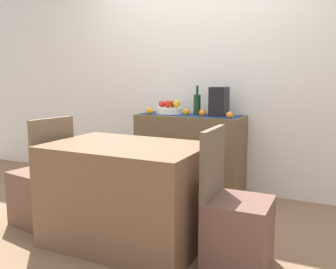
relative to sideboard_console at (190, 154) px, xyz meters
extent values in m
cube|color=#7E6047|center=(0.00, -0.92, -0.42)|extent=(6.40, 6.40, 0.02)
cube|color=silver|center=(0.00, 0.26, 0.94)|extent=(6.40, 0.06, 2.70)
cube|color=brown|center=(0.00, 0.00, 0.00)|extent=(1.10, 0.42, 0.82)
cube|color=navy|center=(0.00, 0.00, 0.41)|extent=(1.04, 0.32, 0.01)
cylinder|color=white|center=(-0.24, 0.00, 0.45)|extent=(0.27, 0.27, 0.07)
sphere|color=red|center=(-0.23, -0.04, 0.52)|extent=(0.08, 0.08, 0.08)
sphere|color=#A8281F|center=(-0.21, 0.05, 0.52)|extent=(0.07, 0.07, 0.07)
sphere|color=red|center=(-0.32, -0.02, 0.52)|extent=(0.07, 0.07, 0.07)
sphere|color=gold|center=(-0.15, 0.00, 0.52)|extent=(0.08, 0.08, 0.08)
sphere|color=#91B139|center=(-0.29, 0.05, 0.52)|extent=(0.07, 0.07, 0.07)
cylinder|color=#15391D|center=(0.08, 0.00, 0.52)|extent=(0.07, 0.07, 0.21)
cylinder|color=#15391D|center=(0.08, 0.00, 0.67)|extent=(0.03, 0.03, 0.09)
cube|color=black|center=(0.31, 0.00, 0.56)|extent=(0.16, 0.18, 0.29)
sphere|color=orange|center=(-0.02, -0.04, 0.45)|extent=(0.07, 0.07, 0.07)
sphere|color=orange|center=(-0.41, -0.11, 0.45)|extent=(0.07, 0.07, 0.07)
sphere|color=orange|center=(0.45, -0.11, 0.45)|extent=(0.07, 0.07, 0.07)
sphere|color=orange|center=(0.16, -0.06, 0.45)|extent=(0.07, 0.07, 0.07)
cube|color=brown|center=(0.04, -1.29, -0.04)|extent=(1.12, 0.75, 0.74)
cube|color=brown|center=(-0.80, -1.29, -0.19)|extent=(0.46, 0.46, 0.45)
cube|color=brown|center=(-0.63, -1.32, 0.26)|extent=(0.11, 0.40, 0.45)
cube|color=brown|center=(0.88, -1.29, -0.19)|extent=(0.41, 0.41, 0.45)
cube|color=brown|center=(0.70, -1.30, 0.26)|extent=(0.05, 0.40, 0.45)
camera|label=1|loc=(1.47, -3.54, 0.83)|focal=40.10mm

